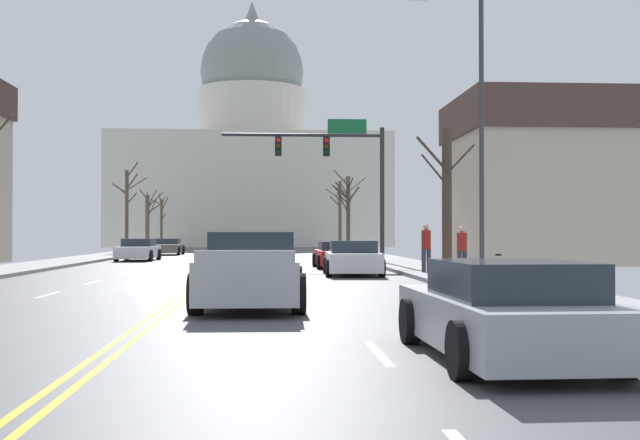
% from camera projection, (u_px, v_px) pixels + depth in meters
% --- Properties ---
extents(ground, '(20.00, 180.00, 0.20)m').
position_uv_depth(ground, '(199.00, 285.00, 23.93)').
color(ground, '#4B4B50').
extents(signal_gantry, '(7.91, 0.41, 6.98)m').
position_uv_depth(signal_gantry, '(338.00, 160.00, 39.17)').
color(signal_gantry, '#28282D').
rests_on(signal_gantry, ground).
extents(street_lamp_right, '(2.19, 0.24, 8.46)m').
position_uv_depth(street_lamp_right, '(472.00, 111.00, 23.22)').
color(street_lamp_right, '#333338').
rests_on(street_lamp_right, ground).
extents(capitol_building, '(31.89, 22.36, 30.10)m').
position_uv_depth(capitol_building, '(252.00, 167.00, 98.84)').
color(capitol_building, beige).
rests_on(capitol_building, ground).
extents(sedan_near_00, '(2.15, 4.56, 1.19)m').
position_uv_depth(sedan_near_00, '(338.00, 255.00, 36.00)').
color(sedan_near_00, '#B71414').
rests_on(sedan_near_00, ground).
extents(sedan_near_01, '(2.22, 4.29, 1.28)m').
position_uv_depth(sedan_near_01, '(353.00, 259.00, 29.79)').
color(sedan_near_01, silver).
rests_on(sedan_near_01, ground).
extents(sedan_near_02, '(2.14, 4.39, 1.28)m').
position_uv_depth(sedan_near_02, '(261.00, 266.00, 23.50)').
color(sedan_near_02, '#6B6056').
rests_on(sedan_near_02, ground).
extents(pickup_truck_near_03, '(2.32, 5.41, 1.59)m').
position_uv_depth(pickup_truck_near_03, '(251.00, 272.00, 17.16)').
color(pickup_truck_near_03, '#ADB2B7').
rests_on(pickup_truck_near_03, ground).
extents(sedan_near_04, '(2.08, 4.60, 1.23)m').
position_uv_depth(sedan_near_04, '(505.00, 313.00, 9.96)').
color(sedan_near_04, '#9EA3A8').
rests_on(sedan_near_04, ground).
extents(sedan_oncoming_00, '(2.17, 4.62, 1.25)m').
position_uv_depth(sedan_oncoming_00, '(138.00, 250.00, 45.61)').
color(sedan_oncoming_00, silver).
rests_on(sedan_oncoming_00, ground).
extents(sedan_oncoming_01, '(2.06, 4.53, 1.17)m').
position_uv_depth(sedan_oncoming_01, '(168.00, 247.00, 57.90)').
color(sedan_oncoming_01, '#6B6056').
rests_on(sedan_oncoming_01, ground).
extents(flank_building_01, '(8.40, 8.64, 8.48)m').
position_uv_depth(flank_building_01, '(538.00, 180.00, 41.27)').
color(flank_building_01, '#B2A38E').
rests_on(flank_building_01, ground).
extents(bare_tree_00, '(2.33, 1.33, 5.43)m').
position_uv_depth(bare_tree_00, '(447.00, 197.00, 30.77)').
color(bare_tree_00, '#423328').
rests_on(bare_tree_00, ground).
extents(bare_tree_01, '(1.56, 2.70, 5.03)m').
position_uv_depth(bare_tree_01, '(162.00, 220.00, 74.32)').
color(bare_tree_01, brown).
rests_on(bare_tree_01, ground).
extents(bare_tree_02, '(2.76, 2.34, 6.77)m').
position_uv_depth(bare_tree_02, '(348.00, 210.00, 67.75)').
color(bare_tree_02, brown).
rests_on(bare_tree_02, ground).
extents(bare_tree_04, '(1.77, 1.17, 5.47)m').
position_uv_depth(bare_tree_04, '(347.00, 213.00, 59.06)').
color(bare_tree_04, '#423328').
rests_on(bare_tree_04, ground).
extents(bare_tree_05, '(1.71, 3.11, 4.96)m').
position_uv_depth(bare_tree_05, '(148.00, 219.00, 65.59)').
color(bare_tree_05, brown).
rests_on(bare_tree_05, ground).
extents(bare_tree_06, '(1.45, 1.73, 6.16)m').
position_uv_depth(bare_tree_06, '(340.00, 213.00, 73.36)').
color(bare_tree_06, brown).
rests_on(bare_tree_06, ground).
extents(bare_tree_07, '(2.62, 2.76, 6.81)m').
position_uv_depth(bare_tree_07, '(127.00, 206.00, 60.19)').
color(bare_tree_07, '#4C3D2D').
rests_on(bare_tree_07, ground).
extents(pedestrian_00, '(0.35, 0.34, 1.75)m').
position_uv_depth(pedestrian_00, '(426.00, 245.00, 29.33)').
color(pedestrian_00, '#33333D').
rests_on(pedestrian_00, ground).
extents(pedestrian_01, '(0.35, 0.34, 1.66)m').
position_uv_depth(pedestrian_01, '(462.00, 248.00, 27.39)').
color(pedestrian_01, '#33333D').
rests_on(pedestrian_01, ground).
extents(bicycle_parked, '(0.12, 1.77, 0.85)m').
position_uv_depth(bicycle_parked, '(496.00, 270.00, 23.68)').
color(bicycle_parked, black).
rests_on(bicycle_parked, ground).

